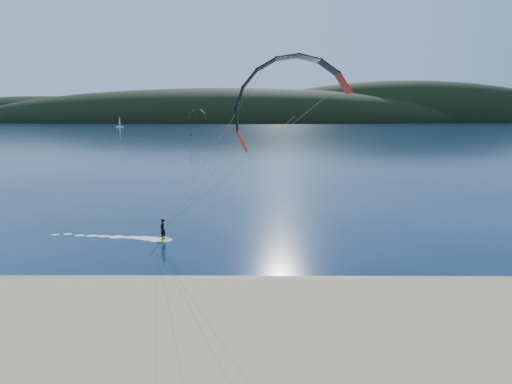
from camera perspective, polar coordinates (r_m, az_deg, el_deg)
ground at (r=25.01m, az=-11.04°, el=-15.36°), size 1800.00×1800.00×0.00m
wet_sand at (r=29.06m, az=-9.28°, el=-11.53°), size 220.00×2.50×0.10m
headland at (r=767.54m, az=0.02°, el=9.00°), size 1200.00×310.00×140.00m
kitesurfer_near at (r=31.48m, az=4.16°, el=9.13°), size 25.99×8.48×15.94m
kitesurfer_far at (r=219.82m, az=-7.59°, el=9.47°), size 8.43×6.15×11.80m
sailboat at (r=445.07m, az=-17.15°, el=8.10°), size 7.29×4.68×10.34m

